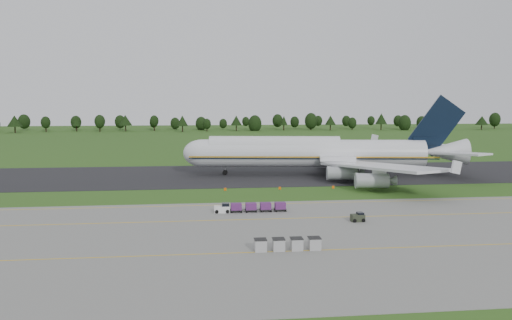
{
  "coord_description": "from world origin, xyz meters",
  "views": [
    {
      "loc": [
        -11.62,
        -102.49,
        19.66
      ],
      "look_at": [
        -0.2,
        2.0,
        7.08
      ],
      "focal_mm": 35.0,
      "sensor_mm": 36.0,
      "label": 1
    }
  ],
  "objects": [
    {
      "name": "ground",
      "position": [
        0.0,
        0.0,
        0.0
      ],
      "size": [
        600.0,
        600.0,
        0.0
      ],
      "primitive_type": "plane",
      "color": "#294E17",
      "rests_on": "ground"
    },
    {
      "name": "aircraft",
      "position": [
        18.68,
        25.39,
        6.04
      ],
      "size": [
        75.54,
        72.77,
        21.13
      ],
      "color": "silver",
      "rests_on": "ground"
    },
    {
      "name": "utility_cart",
      "position": [
        13.49,
        -25.27,
        0.64
      ],
      "size": [
        2.24,
        1.5,
        1.18
      ],
      "color": "#2C3323",
      "rests_on": "apron"
    },
    {
      "name": "apron_markings",
      "position": [
        0.0,
        -26.98,
        0.06
      ],
      "size": [
        300.0,
        30.2,
        0.01
      ],
      "color": "gold",
      "rests_on": "apron"
    },
    {
      "name": "apron",
      "position": [
        0.0,
        -34.0,
        0.03
      ],
      "size": [
        300.0,
        52.0,
        0.06
      ],
      "primitive_type": "cube",
      "color": "slate",
      "rests_on": "ground"
    },
    {
      "name": "uld_row",
      "position": [
        -0.56,
        -39.54,
        0.87
      ],
      "size": [
        8.83,
        1.63,
        1.61
      ],
      "color": "#A6A6A6",
      "rests_on": "apron"
    },
    {
      "name": "baggage_train",
      "position": [
        -3.4,
        -16.32,
        0.89
      ],
      "size": [
        12.78,
        1.63,
        1.57
      ],
      "color": "silver",
      "rests_on": "apron"
    },
    {
      "name": "edge_markers",
      "position": [
        11.55,
        5.36,
        0.27
      ],
      "size": [
        36.88,
        0.3,
        0.6
      ],
      "color": "#F55B07",
      "rests_on": "ground"
    },
    {
      "name": "taxiway",
      "position": [
        0.0,
        28.0,
        0.04
      ],
      "size": [
        300.0,
        40.0,
        0.08
      ],
      "primitive_type": "cube",
      "color": "black",
      "rests_on": "ground"
    },
    {
      "name": "tree_line",
      "position": [
        -6.43,
        221.42,
        5.99
      ],
      "size": [
        523.72,
        20.45,
        11.4
      ],
      "color": "black",
      "rests_on": "ground"
    }
  ]
}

